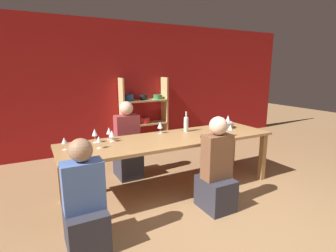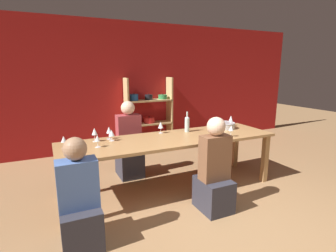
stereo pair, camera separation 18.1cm
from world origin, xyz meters
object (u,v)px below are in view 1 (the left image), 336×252
wine_glass_white_b (109,131)px  wine_glass_red_d (228,118)px  wine_glass_red_a (160,125)px  wine_glass_red_b (95,133)px  mixing_bowl (223,125)px  wine_glass_empty_a (99,139)px  person_far_a (128,149)px  wine_bottle_green (186,123)px  cell_phone (203,136)px  person_near_b (216,175)px  wine_glass_red_c (230,128)px  wine_glass_white_a (112,134)px  person_near_a (85,208)px  shelf_unit (144,121)px  wine_glass_empty_b (64,141)px  dining_table (171,143)px

wine_glass_white_b → wine_glass_red_d: (2.05, -0.02, 0.00)m
wine_glass_red_a → wine_glass_red_b: bearing=-176.9°
mixing_bowl → wine_glass_white_b: (-1.85, 0.13, 0.07)m
wine_glass_empty_a → person_far_a: 1.09m
wine_bottle_green → wine_glass_red_b: wine_bottle_green is taller
cell_phone → person_near_b: person_near_b is taller
wine_glass_red_c → person_far_a: bearing=137.7°
wine_glass_white_a → person_near_a: (-0.55, -0.91, -0.47)m
shelf_unit → wine_glass_red_d: shelf_unit is taller
wine_glass_red_d → cell_phone: size_ratio=1.09×
wine_bottle_green → wine_glass_red_a: size_ratio=1.78×
wine_glass_red_d → wine_glass_white_b: bearing=179.3°
wine_bottle_green → wine_glass_red_c: bearing=-52.3°
wine_glass_red_a → person_near_a: bearing=-142.2°
wine_glass_white_a → wine_glass_white_b: 0.11m
wine_glass_white_a → wine_glass_red_b: (-0.21, 0.06, 0.03)m
wine_glass_red_d → person_far_a: 1.77m
wine_bottle_green → person_near_a: (-1.72, -0.94, -0.50)m
wine_bottle_green → wine_glass_red_b: (-1.38, 0.03, 0.00)m
wine_glass_empty_a → wine_glass_red_c: 1.83m
wine_bottle_green → person_near_b: bearing=-98.5°
wine_glass_empty_b → person_far_a: 1.27m
wine_glass_white_b → person_far_a: person_far_a is taller
wine_glass_red_c → wine_glass_red_a: bearing=142.8°
mixing_bowl → person_near_b: size_ratio=0.28×
dining_table → wine_glass_empty_b: bearing=175.4°
wine_glass_empty_a → person_near_b: person_near_b is taller
wine_glass_red_b → person_near_b: size_ratio=0.16×
cell_phone → wine_glass_red_d: bearing=27.5°
wine_glass_empty_b → wine_glass_white_b: (0.59, 0.19, 0.01)m
wine_glass_red_c → wine_bottle_green: bearing=127.7°
wine_glass_empty_a → shelf_unit: bearing=55.4°
wine_glass_white_a → person_near_a: bearing=-121.2°
mixing_bowl → wine_bottle_green: bearing=175.7°
wine_glass_white_b → person_far_a: size_ratio=0.14×
mixing_bowl → person_far_a: bearing=157.8°
wine_glass_white_a → cell_phone: bearing=-15.8°
wine_glass_red_d → person_far_a: person_far_a is taller
dining_table → wine_bottle_green: size_ratio=9.74×
person_near_a → person_far_a: size_ratio=0.90×
wine_glass_empty_b → cell_phone: bearing=-8.1°
wine_glass_white_b → wine_glass_red_d: bearing=-0.7°
wine_glass_red_a → cell_phone: (0.46, -0.46, -0.12)m
wine_bottle_green → wine_glass_red_d: 0.88m
dining_table → mixing_bowl: mixing_bowl is taller
wine_glass_empty_b → person_near_a: bearing=-86.5°
wine_bottle_green → wine_glass_red_a: wine_bottle_green is taller
wine_glass_red_a → wine_glass_white_b: bearing=-179.5°
wine_glass_empty_b → person_near_a: size_ratio=0.14×
wine_glass_red_c → wine_glass_red_d: (0.46, 0.59, 0.00)m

